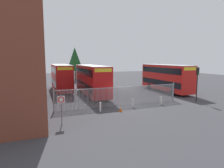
# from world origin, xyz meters

# --- Properties ---
(ground_plane) EXTENTS (100.00, 100.00, 0.00)m
(ground_plane) POSITION_xyz_m (0.00, 8.00, 0.00)
(ground_plane) COLOR #3D3D42
(depot_building_brick) EXTENTS (6.65, 17.67, 9.73)m
(depot_building_brick) POSITION_xyz_m (-11.99, 2.29, 4.87)
(depot_building_brick) COLOR brown
(depot_building_brick) RESTS_ON ground
(palisade_fence) EXTENTS (14.83, 0.14, 2.35)m
(palisade_fence) POSITION_xyz_m (-0.49, 0.00, 1.18)
(palisade_fence) COLOR gray
(palisade_fence) RESTS_ON ground
(double_decker_bus_near_gate) EXTENTS (2.54, 10.81, 4.42)m
(double_decker_bus_near_gate) POSITION_xyz_m (10.34, 6.37, 2.42)
(double_decker_bus_near_gate) COLOR red
(double_decker_bus_near_gate) RESTS_ON ground
(double_decker_bus_behind_fence_left) EXTENTS (2.54, 10.81, 4.42)m
(double_decker_bus_behind_fence_left) POSITION_xyz_m (-1.95, 7.15, 2.42)
(double_decker_bus_behind_fence_left) COLOR red
(double_decker_bus_behind_fence_left) RESTS_ON ground
(double_decker_bus_behind_fence_right) EXTENTS (2.54, 10.81, 4.42)m
(double_decker_bus_behind_fence_right) POSITION_xyz_m (-5.63, 13.24, 2.42)
(double_decker_bus_behind_fence_right) COLOR red
(double_decker_bus_behind_fence_right) RESTS_ON ground
(bollard_near_left) EXTENTS (0.20, 0.20, 0.95)m
(bollard_near_left) POSITION_xyz_m (-3.42, -1.62, 0.47)
(bollard_near_left) COLOR silver
(bollard_near_left) RESTS_ON ground
(bollard_center_front) EXTENTS (0.20, 0.20, 0.95)m
(bollard_center_front) POSITION_xyz_m (0.43, -1.28, 0.47)
(bollard_center_front) COLOR silver
(bollard_center_front) RESTS_ON ground
(bollard_near_right) EXTENTS (0.20, 0.20, 0.95)m
(bollard_near_right) POSITION_xyz_m (4.10, -1.29, 0.47)
(bollard_near_right) COLOR silver
(bollard_near_right) RESTS_ON ground
(traffic_cone_by_gate) EXTENTS (0.34, 0.34, 0.59)m
(traffic_cone_by_gate) POSITION_xyz_m (-1.46, -2.31, 0.29)
(traffic_cone_by_gate) COLOR orange
(traffic_cone_by_gate) RESTS_ON ground
(speed_limit_sign_post) EXTENTS (0.60, 0.14, 2.40)m
(speed_limit_sign_post) POSITION_xyz_m (-7.51, -4.17, 1.78)
(speed_limit_sign_post) COLOR slate
(speed_limit_sign_post) RESTS_ON ground
(traffic_light_kerbside) EXTENTS (0.28, 0.33, 4.30)m
(traffic_light_kerbside) POSITION_xyz_m (9.18, -1.55, 2.99)
(traffic_light_kerbside) COLOR black
(traffic_light_kerbside) RESTS_ON ground
(tree_tall_back) EXTENTS (4.00, 4.00, 8.26)m
(tree_tall_back) POSITION_xyz_m (-0.54, 28.66, 5.39)
(tree_tall_back) COLOR #4C3823
(tree_tall_back) RESTS_ON ground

